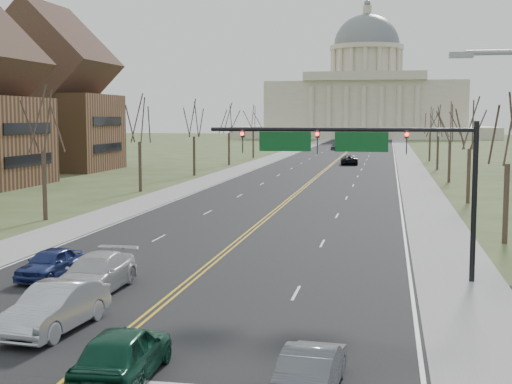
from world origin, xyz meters
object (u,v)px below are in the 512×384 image
at_px(car_nb_inner_lead, 123,353).
at_px(car_nb_outer_lead, 312,367).
at_px(signal_mast, 360,153).
at_px(car_far_sb, 336,146).
at_px(car_sb_inner_lead, 55,308).
at_px(car_sb_outer_second, 50,263).
at_px(car_far_nb, 349,160).
at_px(car_sb_inner_second, 96,273).

height_order(car_nb_inner_lead, car_nb_outer_lead, car_nb_inner_lead).
xyz_separation_m(signal_mast, car_far_sb, (-10.36, 128.43, -4.94)).
xyz_separation_m(car_nb_inner_lead, car_far_sb, (-4.42, 142.73, 0.02)).
bearing_deg(car_sb_inner_lead, car_nb_inner_lead, -39.84).
distance_m(car_nb_outer_lead, car_far_sb, 142.89).
bearing_deg(car_nb_inner_lead, car_far_sb, -90.20).
relative_size(car_sb_outer_second, car_far_nb, 0.76).
bearing_deg(car_sb_outer_second, car_far_nb, 88.19).
bearing_deg(car_nb_inner_lead, car_far_nb, -92.70).
height_order(car_sb_inner_second, car_far_sb, car_far_sb).
height_order(signal_mast, car_far_sb, signal_mast).
relative_size(car_sb_inner_second, car_far_sb, 1.14).
bearing_deg(car_sb_inner_second, signal_mast, 24.67).
height_order(car_sb_inner_second, car_far_nb, car_sb_inner_second).
bearing_deg(signal_mast, car_sb_inner_lead, -133.94).
xyz_separation_m(car_sb_inner_second, car_sb_outer_second, (-3.04, 1.94, -0.09)).
height_order(car_sb_outer_second, car_far_nb, car_far_nb).
distance_m(car_sb_inner_second, car_far_nb, 83.67).
relative_size(car_nb_inner_lead, car_far_nb, 0.86).
bearing_deg(signal_mast, car_far_nb, 93.46).
xyz_separation_m(signal_mast, car_sb_inner_lead, (-9.94, -10.31, -4.94)).
bearing_deg(car_sb_inner_second, car_nb_outer_lead, -41.77).
bearing_deg(car_sb_inner_lead, car_sb_inner_second, 104.21).
bearing_deg(car_far_nb, signal_mast, 87.67).
relative_size(signal_mast, car_nb_inner_lead, 2.61).
relative_size(car_sb_inner_lead, car_far_nb, 0.92).
bearing_deg(car_nb_outer_lead, car_far_sb, -82.29).
relative_size(car_nb_outer_lead, car_sb_inner_lead, 0.82).
xyz_separation_m(car_far_nb, car_far_sb, (-5.61, 49.79, 0.06)).
height_order(signal_mast, car_far_nb, signal_mast).
bearing_deg(car_nb_outer_lead, car_nb_inner_lead, 5.69).
height_order(car_sb_inner_lead, car_far_sb, car_sb_inner_lead).
distance_m(signal_mast, car_sb_inner_second, 12.84).
xyz_separation_m(car_nb_inner_lead, car_nb_outer_lead, (5.30, 0.17, -0.13)).
bearing_deg(car_far_sb, signal_mast, -78.94).
xyz_separation_m(car_nb_outer_lead, car_sb_outer_second, (-13.22, 11.26, 0.03)).
height_order(car_far_nb, car_far_sb, car_far_sb).
height_order(car_nb_inner_lead, car_far_nb, car_nb_inner_lead).
bearing_deg(car_sb_outer_second, car_nb_inner_lead, -50.72).
relative_size(signal_mast, car_sb_inner_second, 2.25).
bearing_deg(car_sb_outer_second, car_sb_inner_lead, -57.63).
bearing_deg(car_sb_inner_lead, signal_mast, 51.18).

